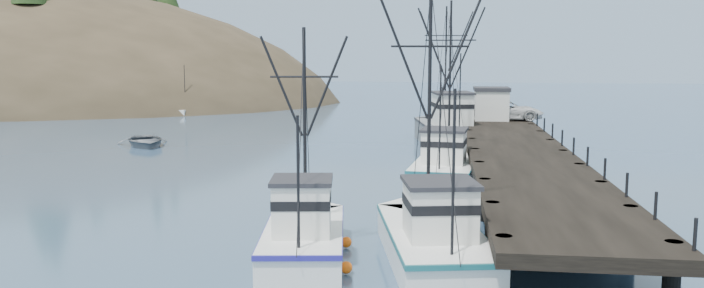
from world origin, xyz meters
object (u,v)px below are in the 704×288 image
pickup_truck (508,110)px  pier (518,154)px  trawler_near (432,237)px  trawler_far (447,165)px  work_vessel (447,131)px  motorboat (145,146)px  pier_shed (491,103)px  trawler_mid (304,236)px

pickup_truck → pier: bearing=177.3°
trawler_near → trawler_far: (0.66, 16.83, 0.00)m
work_vessel → pickup_truck: bearing=21.2°
pier → pickup_truck: (1.03, 18.00, 1.13)m
trawler_near → trawler_far: trawler_far is taller
work_vessel → pickup_truck: (5.16, 2.00, 1.59)m
work_vessel → trawler_near: bearing=-91.4°
trawler_near → pickup_truck: 34.81m
work_vessel → motorboat: work_vessel is taller
trawler_far → pier_shed: 18.02m
trawler_mid → motorboat: (-19.40, 28.84, -0.82)m
pier_shed → motorboat: pier_shed is taller
trawler_near → trawler_far: 16.84m
work_vessel → pickup_truck: 5.76m
pier_shed → trawler_near: bearing=-97.5°
pier_shed → pickup_truck: size_ratio=0.54×
trawler_far → motorboat: bearing=155.0°
trawler_near → pickup_truck: (5.97, 34.24, 2.00)m
trawler_near → motorboat: size_ratio=1.83×
trawler_mid → trawler_far: bearing=72.2°
trawler_mid → trawler_far: size_ratio=0.81×
trawler_near → trawler_mid: (-4.87, -0.39, -0.00)m
trawler_near → trawler_mid: bearing=-175.4°
pier → work_vessel: work_vessel is taller
trawler_near → trawler_mid: 4.89m
trawler_far → pickup_truck: trawler_far is taller
trawler_mid → work_vessel: 33.12m
trawler_far → trawler_near: bearing=-92.2°
pier_shed → pickup_truck: bearing=0.0°
work_vessel → pier_shed: size_ratio=4.42×
trawler_near → motorboat: trawler_near is taller
pier_shed → motorboat: bearing=-168.6°
work_vessel → pier_shed: bearing=28.3°
pier → trawler_mid: 19.33m
trawler_mid → motorboat: trawler_mid is taller
work_vessel → pier: bearing=-75.5°
trawler_mid → pickup_truck: size_ratio=1.55×
trawler_mid → pier_shed: (9.40, 34.63, 2.60)m
pickup_truck → work_vessel: bearing=111.8°
trawler_far → trawler_mid: bearing=-107.8°
work_vessel → motorboat: 25.40m
pier → trawler_far: size_ratio=3.88×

